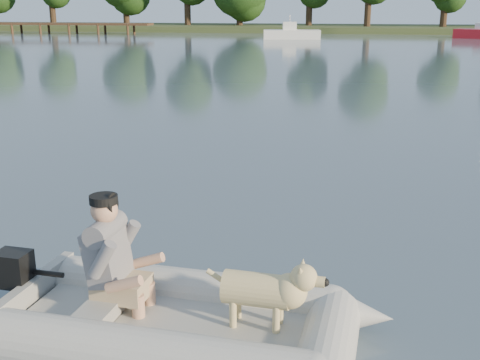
% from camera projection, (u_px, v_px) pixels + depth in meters
% --- Properties ---
extents(water, '(160.00, 160.00, 0.00)m').
position_uv_depth(water, '(167.00, 302.00, 6.17)').
color(water, slate).
rests_on(water, ground).
extents(shore_bank, '(160.00, 12.00, 0.70)m').
position_uv_depth(shore_bank, '(331.00, 29.00, 64.69)').
color(shore_bank, '#47512D').
rests_on(shore_bank, water).
extents(dock, '(18.00, 2.00, 1.04)m').
position_uv_depth(dock, '(63.00, 28.00, 59.42)').
color(dock, '#4C331E').
rests_on(dock, water).
extents(dinghy, '(4.85, 3.36, 1.41)m').
position_uv_depth(dinghy, '(182.00, 281.00, 5.28)').
color(dinghy, '#A2A39D').
rests_on(dinghy, water).
extents(man, '(0.79, 0.69, 1.10)m').
position_uv_depth(man, '(109.00, 251.00, 5.45)').
color(man, slate).
rests_on(man, dinghy).
extents(dog, '(0.98, 0.41, 0.63)m').
position_uv_depth(dog, '(257.00, 295.00, 5.19)').
color(dog, tan).
rests_on(dog, dinghy).
extents(outboard_motor, '(0.45, 0.33, 0.80)m').
position_uv_depth(outboard_motor, '(16.00, 289.00, 5.77)').
color(outboard_motor, black).
rests_on(outboard_motor, dinghy).
extents(motorboat, '(5.13, 2.55, 2.08)m').
position_uv_depth(motorboat, '(292.00, 28.00, 50.57)').
color(motorboat, white).
rests_on(motorboat, water).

